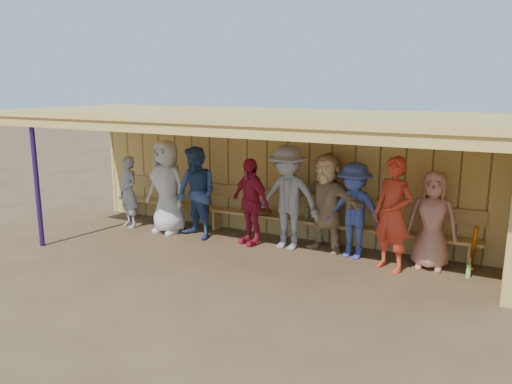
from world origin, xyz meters
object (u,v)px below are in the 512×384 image
(player_d, at_px, (250,202))
(player_f, at_px, (326,202))
(player_c, at_px, (196,193))
(bench, at_px, (274,211))
(player_a, at_px, (129,192))
(player_extra, at_px, (354,211))
(player_b, at_px, (167,187))
(player_h, at_px, (432,220))
(player_e, at_px, (288,198))
(player_g, at_px, (393,214))

(player_d, xyz_separation_m, player_f, (1.38, 0.31, 0.08))
(player_c, relative_size, bench, 0.24)
(player_a, height_order, player_d, player_d)
(player_extra, bearing_deg, bench, 174.65)
(player_b, xyz_separation_m, player_h, (5.04, 0.33, -0.14))
(player_a, xyz_separation_m, player_b, (0.98, 0.03, 0.19))
(player_e, relative_size, player_h, 1.18)
(player_e, xyz_separation_m, player_f, (0.66, 0.23, -0.06))
(player_a, xyz_separation_m, bench, (3.01, 0.76, -0.23))
(bench, bearing_deg, player_g, -17.49)
(bench, bearing_deg, player_a, -165.78)
(player_b, bearing_deg, player_d, 9.81)
(player_b, distance_m, player_f, 3.25)
(player_c, xyz_separation_m, player_f, (2.48, 0.46, -0.01))
(player_d, height_order, player_h, player_d)
(player_b, bearing_deg, player_h, 9.84)
(player_h, bearing_deg, player_d, -179.23)
(player_f, distance_m, player_h, 1.83)
(player_b, bearing_deg, player_c, 3.51)
(player_f, distance_m, bench, 1.28)
(player_c, bearing_deg, player_b, -163.88)
(player_d, bearing_deg, player_c, -149.33)
(player_e, relative_size, player_g, 1.02)
(player_a, bearing_deg, player_f, 27.89)
(player_c, xyz_separation_m, bench, (1.30, 0.76, -0.37))
(player_d, distance_m, player_f, 1.42)
(player_e, distance_m, player_f, 0.70)
(player_b, relative_size, player_d, 1.16)
(player_e, bearing_deg, player_b, -172.98)
(player_c, relative_size, player_f, 1.01)
(player_b, bearing_deg, bench, 25.81)
(player_d, relative_size, player_e, 0.86)
(player_c, bearing_deg, bench, 49.09)
(player_b, height_order, player_g, player_b)
(player_c, distance_m, player_h, 4.33)
(player_a, bearing_deg, player_g, 21.54)
(player_e, bearing_deg, player_d, -171.16)
(player_h, distance_m, bench, 3.05)
(bench, bearing_deg, player_e, -45.42)
(player_e, xyz_separation_m, bench, (-0.52, 0.53, -0.43))
(player_b, bearing_deg, player_e, 10.53)
(player_e, distance_m, player_g, 1.95)
(player_e, height_order, player_extra, player_e)
(player_a, bearing_deg, player_e, 25.43)
(player_a, distance_m, player_e, 3.55)
(player_b, relative_size, player_h, 1.17)
(player_e, height_order, player_g, player_e)
(player_c, distance_m, bench, 1.55)
(player_g, xyz_separation_m, player_h, (0.55, 0.38, -0.12))
(player_g, bearing_deg, player_b, -155.70)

